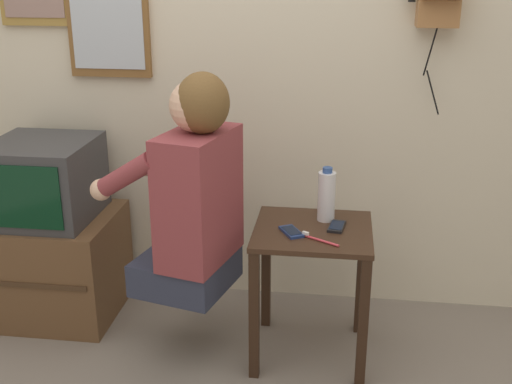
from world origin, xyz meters
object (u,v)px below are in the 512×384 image
(television, at_px, (44,180))
(cell_phone_spare, at_px, (337,226))
(person, at_px, (193,193))
(toothbrush, at_px, (318,239))
(water_bottle, at_px, (327,196))
(cell_phone_held, at_px, (291,232))

(television, bearing_deg, cell_phone_spare, -7.32)
(person, relative_size, toothbrush, 6.13)
(cell_phone_spare, height_order, water_bottle, water_bottle)
(person, bearing_deg, television, 85.83)
(cell_phone_spare, distance_m, water_bottle, 0.14)
(cell_phone_held, height_order, toothbrush, toothbrush)
(television, bearing_deg, toothbrush, -13.89)
(water_bottle, distance_m, toothbrush, 0.24)
(television, relative_size, cell_phone_spare, 3.60)
(television, distance_m, water_bottle, 1.29)
(cell_phone_held, relative_size, cell_phone_spare, 1.05)
(person, height_order, water_bottle, person)
(cell_phone_spare, bearing_deg, person, -163.17)
(person, distance_m, water_bottle, 0.56)
(toothbrush, bearing_deg, cell_phone_held, 91.41)
(cell_phone_held, bearing_deg, water_bottle, 21.53)
(cell_phone_held, relative_size, water_bottle, 0.59)
(cell_phone_spare, xyz_separation_m, water_bottle, (-0.05, 0.08, 0.10))
(television, xyz_separation_m, water_bottle, (1.29, -0.09, 0.02))
(cell_phone_spare, bearing_deg, toothbrush, -108.31)
(toothbrush, bearing_deg, water_bottle, 24.83)
(television, bearing_deg, water_bottle, -4.09)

